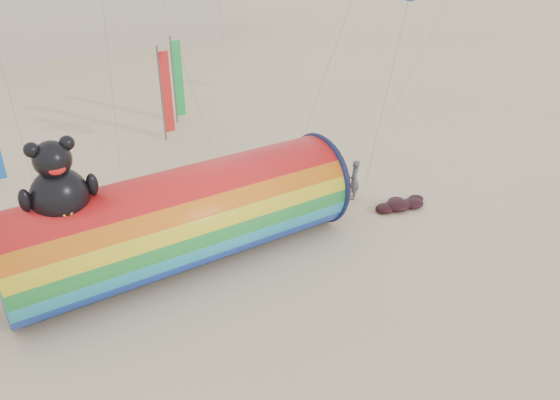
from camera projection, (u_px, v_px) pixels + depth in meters
ground at (292, 282)px, 18.85m from camera, size 160.00×160.00×0.00m
windsock_assembly at (183, 216)px, 19.14m from camera, size 12.30×3.74×5.67m
kite_handler at (354, 180)px, 24.05m from camera, size 0.78×0.77×1.82m
fabric_bundle at (401, 204)px, 23.59m from camera, size 2.62×1.35×0.41m
festival_banners at (120, 99)px, 28.86m from camera, size 11.51×3.90×5.20m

